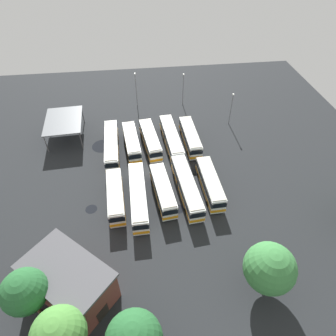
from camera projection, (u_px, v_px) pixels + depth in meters
name	position (u px, v px, depth m)	size (l,w,h in m)	color
ground_plane	(157.00, 170.00, 55.83)	(91.91, 91.91, 0.00)	black
bus_row0_slot0	(112.00, 145.00, 58.71)	(13.65, 2.90, 3.35)	silver
bus_row0_slot1	(132.00, 142.00, 59.41)	(10.97, 3.56, 3.35)	silver
bus_row0_slot2	(150.00, 140.00, 59.97)	(11.61, 3.97, 3.35)	silver
bus_row0_slot3	(171.00, 138.00, 60.31)	(13.74, 3.52, 3.35)	silver
bus_row0_slot4	(190.00, 137.00, 60.62)	(11.45, 2.96, 3.35)	silver
bus_row1_slot0	(116.00, 196.00, 48.59)	(10.76, 3.17, 3.35)	silver
bus_row1_slot1	(138.00, 196.00, 48.69)	(13.63, 2.74, 3.35)	silver
bus_row1_slot2	(163.00, 190.00, 49.62)	(10.99, 3.73, 3.35)	silver
bus_row1_slot3	(187.00, 186.00, 50.28)	(13.75, 3.68, 3.35)	silver
bus_row1_slot4	(210.00, 183.00, 50.80)	(11.18, 2.91, 3.35)	silver
depot_building	(70.00, 282.00, 36.53)	(12.60, 12.93, 5.97)	brown
maintenance_shelter	(63.00, 121.00, 61.05)	(10.88, 8.07, 4.23)	slate
lamp_post_mid_lot	(136.00, 88.00, 70.33)	(0.56, 0.28, 8.37)	slate
lamp_post_by_building	(231.00, 108.00, 64.54)	(0.56, 0.28, 7.57)	slate
lamp_post_far_corner	(183.00, 88.00, 70.71)	(0.56, 0.28, 8.02)	slate
tree_northeast	(269.00, 268.00, 35.66)	(6.46, 6.46, 8.30)	brown
tree_west_edge	(25.00, 292.00, 32.81)	(5.31, 5.31, 8.47)	brown
tree_north_edge	(59.00, 335.00, 30.12)	(5.88, 5.88, 8.12)	brown
puddle_back_corner	(179.00, 209.00, 48.89)	(1.91, 1.91, 0.01)	black
puddle_between_rows	(91.00, 209.00, 48.86)	(1.97, 1.97, 0.01)	black
puddle_centre_drain	(102.00, 146.00, 61.28)	(4.36, 4.36, 0.01)	black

